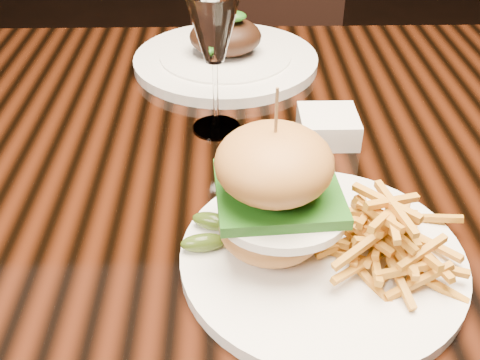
{
  "coord_description": "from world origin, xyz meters",
  "views": [
    {
      "loc": [
        -0.05,
        -0.66,
        1.17
      ],
      "look_at": [
        -0.04,
        -0.16,
        0.81
      ],
      "focal_mm": 42.0,
      "sensor_mm": 36.0,
      "label": 1
    }
  ],
  "objects_px": {
    "dining_table": "(267,189)",
    "burger_plate": "(322,224)",
    "wine_glass": "(214,33)",
    "chair_far": "(261,41)",
    "far_dish": "(226,55)"
  },
  "relations": [
    {
      "from": "dining_table",
      "to": "far_dish",
      "type": "relative_size",
      "value": 4.97
    },
    {
      "from": "chair_far",
      "to": "far_dish",
      "type": "bearing_deg",
      "value": -88.85
    },
    {
      "from": "burger_plate",
      "to": "wine_glass",
      "type": "xyz_separation_m",
      "value": [
        -0.11,
        0.28,
        0.09
      ]
    },
    {
      "from": "burger_plate",
      "to": "wine_glass",
      "type": "relative_size",
      "value": 1.5
    },
    {
      "from": "dining_table",
      "to": "far_dish",
      "type": "xyz_separation_m",
      "value": [
        -0.06,
        0.26,
        0.1
      ]
    },
    {
      "from": "far_dish",
      "to": "chair_far",
      "type": "relative_size",
      "value": 0.34
    },
    {
      "from": "dining_table",
      "to": "burger_plate",
      "type": "bearing_deg",
      "value": -80.81
    },
    {
      "from": "far_dish",
      "to": "chair_far",
      "type": "xyz_separation_m",
      "value": [
        0.1,
        0.63,
        -0.23
      ]
    },
    {
      "from": "dining_table",
      "to": "wine_glass",
      "type": "distance_m",
      "value": 0.24
    },
    {
      "from": "far_dish",
      "to": "dining_table",
      "type": "bearing_deg",
      "value": -77.38
    },
    {
      "from": "wine_glass",
      "to": "chair_far",
      "type": "distance_m",
      "value": 0.92
    },
    {
      "from": "burger_plate",
      "to": "far_dish",
      "type": "distance_m",
      "value": 0.51
    },
    {
      "from": "dining_table",
      "to": "burger_plate",
      "type": "height_order",
      "value": "burger_plate"
    },
    {
      "from": "burger_plate",
      "to": "far_dish",
      "type": "relative_size",
      "value": 0.93
    },
    {
      "from": "dining_table",
      "to": "far_dish",
      "type": "height_order",
      "value": "far_dish"
    }
  ]
}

